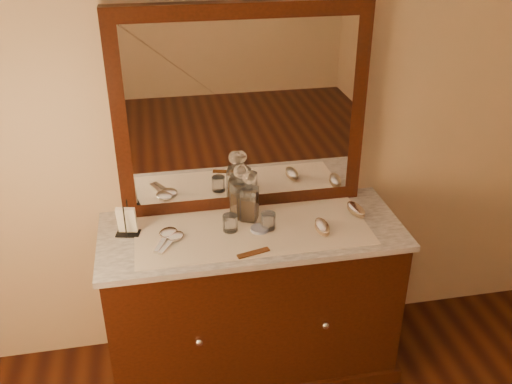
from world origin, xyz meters
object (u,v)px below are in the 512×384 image
(hand_mirror_inner, at_px, (174,238))
(dresser_cabinet, at_px, (252,302))
(mirror_frame, at_px, (242,112))
(brush_near, at_px, (322,227))
(pin_dish, at_px, (259,229))
(napkin_rack, at_px, (127,222))
(comb, at_px, (253,253))
(decanter_right, at_px, (249,201))
(decanter_left, at_px, (241,197))
(brush_far, at_px, (356,210))
(hand_mirror_outer, at_px, (167,235))

(hand_mirror_inner, bearing_deg, dresser_cabinet, 4.82)
(mirror_frame, distance_m, brush_near, 0.66)
(mirror_frame, height_order, pin_dish, mirror_frame)
(napkin_rack, bearing_deg, dresser_cabinet, -6.39)
(mirror_frame, relative_size, comb, 7.96)
(mirror_frame, height_order, napkin_rack, mirror_frame)
(pin_dish, relative_size, brush_near, 0.59)
(decanter_right, bearing_deg, decanter_left, 129.39)
(mirror_frame, relative_size, brush_far, 8.01)
(decanter_left, height_order, hand_mirror_outer, decanter_left)
(comb, xyz_separation_m, hand_mirror_inner, (-0.34, 0.18, 0.00))
(decanter_right, xyz_separation_m, brush_far, (0.53, -0.04, -0.08))
(mirror_frame, relative_size, hand_mirror_outer, 5.49)
(comb, bearing_deg, mirror_frame, 71.27)
(decanter_right, bearing_deg, brush_near, -28.16)
(dresser_cabinet, xyz_separation_m, mirror_frame, (0.00, 0.25, 0.94))
(comb, height_order, hand_mirror_inner, hand_mirror_inner)
(dresser_cabinet, relative_size, hand_mirror_outer, 6.40)
(pin_dish, xyz_separation_m, hand_mirror_outer, (-0.43, 0.03, 0.00))
(mirror_frame, height_order, hand_mirror_inner, mirror_frame)
(decanter_right, bearing_deg, hand_mirror_inner, -162.82)
(mirror_frame, distance_m, napkin_rack, 0.74)
(pin_dish, height_order, hand_mirror_inner, hand_mirror_inner)
(brush_far, relative_size, hand_mirror_outer, 0.69)
(mirror_frame, bearing_deg, hand_mirror_outer, -148.76)
(decanter_left, bearing_deg, comb, -90.44)
(napkin_rack, height_order, decanter_left, decanter_left)
(brush_near, bearing_deg, pin_dish, 168.76)
(napkin_rack, relative_size, decanter_right, 0.64)
(comb, height_order, brush_far, brush_far)
(mirror_frame, distance_m, decanter_right, 0.43)
(dresser_cabinet, relative_size, brush_near, 9.73)
(napkin_rack, relative_size, brush_far, 1.10)
(hand_mirror_inner, bearing_deg, brush_far, 4.57)
(brush_near, bearing_deg, decanter_left, 149.01)
(dresser_cabinet, relative_size, napkin_rack, 8.52)
(brush_near, height_order, hand_mirror_inner, brush_near)
(hand_mirror_inner, bearing_deg, pin_dish, 0.50)
(decanter_left, bearing_deg, dresser_cabinet, -76.22)
(pin_dish, height_order, hand_mirror_outer, hand_mirror_outer)
(decanter_left, relative_size, hand_mirror_outer, 1.26)
(napkin_rack, distance_m, decanter_left, 0.55)
(napkin_rack, xyz_separation_m, hand_mirror_outer, (0.18, -0.06, -0.05))
(mirror_frame, distance_m, pin_dish, 0.56)
(napkin_rack, bearing_deg, decanter_left, 6.35)
(pin_dish, distance_m, decanter_right, 0.15)
(napkin_rack, xyz_separation_m, brush_near, (0.90, -0.15, -0.04))
(dresser_cabinet, distance_m, comb, 0.50)
(pin_dish, distance_m, comb, 0.20)
(dresser_cabinet, distance_m, napkin_rack, 0.77)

